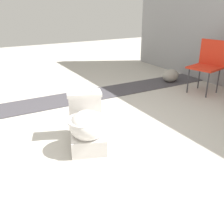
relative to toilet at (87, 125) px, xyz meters
The scene contains 5 objects.
ground_plane 0.33m from the toilet, 138.08° to the left, with size 14.00×14.00×0.00m, color #B7B2A8.
gravel_strip 1.56m from the toilet, 154.57° to the left, with size 0.56×8.00×0.01m, color #423F44.
toilet is the anchor object (origin of this frame).
folding_chair_left 2.55m from the toilet, 104.66° to the left, with size 0.53×0.53×0.83m.
boulder_near 2.70m from the toilet, 120.43° to the left, with size 0.33×0.26×0.24m, color gray.
Camera 1 is at (2.43, -1.13, 1.39)m, focal length 42.00 mm.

